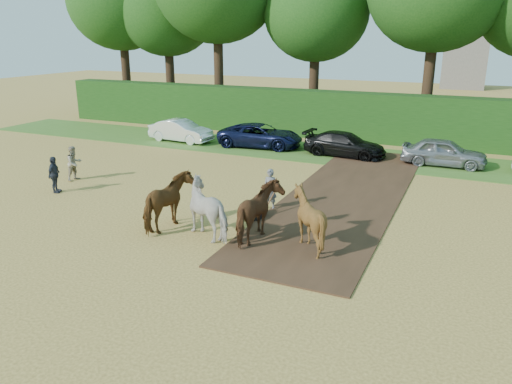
% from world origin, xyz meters
% --- Properties ---
extents(ground, '(120.00, 120.00, 0.00)m').
position_xyz_m(ground, '(0.00, 0.00, 0.00)').
color(ground, gold).
rests_on(ground, ground).
extents(earth_strip, '(4.50, 17.00, 0.05)m').
position_xyz_m(earth_strip, '(1.50, 7.00, 0.03)').
color(earth_strip, '#472D1C').
rests_on(earth_strip, ground).
extents(grass_verge, '(50.00, 5.00, 0.03)m').
position_xyz_m(grass_verge, '(0.00, 14.00, 0.01)').
color(grass_verge, '#38601E').
rests_on(grass_verge, ground).
extents(hedgerow, '(46.00, 1.60, 3.00)m').
position_xyz_m(hedgerow, '(0.00, 18.50, 1.50)').
color(hedgerow, '#14380F').
rests_on(hedgerow, ground).
extents(spectator_near, '(0.72, 0.87, 1.61)m').
position_xyz_m(spectator_near, '(-10.64, 4.10, 0.81)').
color(spectator_near, beige).
rests_on(spectator_near, ground).
extents(spectator_far, '(0.69, 1.01, 1.58)m').
position_xyz_m(spectator_far, '(-10.03, 2.27, 0.79)').
color(spectator_far, '#262B33').
rests_on(spectator_far, ground).
extents(plough_team, '(6.25, 4.64, 1.93)m').
position_xyz_m(plough_team, '(-0.75, 1.05, 0.96)').
color(plough_team, brown).
rests_on(plough_team, ground).
extents(parked_cars, '(30.49, 2.90, 1.43)m').
position_xyz_m(parked_cars, '(1.97, 13.91, 0.68)').
color(parked_cars, white).
rests_on(parked_cars, ground).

